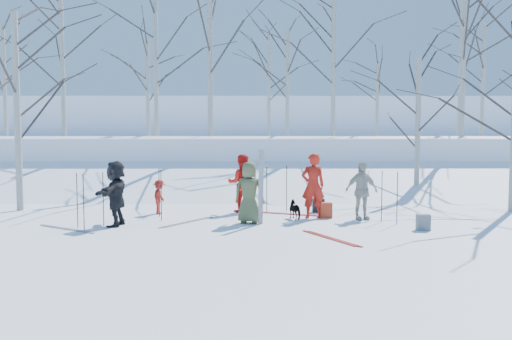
{
  "coord_description": "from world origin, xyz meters",
  "views": [
    {
      "loc": [
        -0.07,
        -12.09,
        2.25
      ],
      "look_at": [
        0.0,
        1.5,
        1.3
      ],
      "focal_mm": 35.0,
      "sensor_mm": 36.0,
      "label": 1
    }
  ],
  "objects_px": {
    "backpack_red": "(326,210)",
    "skier_olive_center": "(249,192)",
    "skier_redor_behind": "(242,183)",
    "skier_red_north": "(313,186)",
    "backpack_dark": "(318,206)",
    "skier_red_seated": "(159,197)",
    "dog": "(296,209)",
    "skier_grey_west": "(116,193)",
    "skier_cream_east": "(361,191)",
    "backpack_grey": "(423,222)"
  },
  "relations": [
    {
      "from": "backpack_grey",
      "to": "backpack_dark",
      "type": "relative_size",
      "value": 0.95
    },
    {
      "from": "skier_grey_west",
      "to": "backpack_red",
      "type": "distance_m",
      "value": 5.55
    },
    {
      "from": "skier_olive_center",
      "to": "skier_red_north",
      "type": "height_order",
      "value": "skier_red_north"
    },
    {
      "from": "backpack_red",
      "to": "backpack_grey",
      "type": "bearing_deg",
      "value": -40.83
    },
    {
      "from": "skier_olive_center",
      "to": "backpack_red",
      "type": "xyz_separation_m",
      "value": [
        2.08,
        0.82,
        -0.58
      ]
    },
    {
      "from": "skier_redor_behind",
      "to": "skier_cream_east",
      "type": "bearing_deg",
      "value": 156.18
    },
    {
      "from": "skier_olive_center",
      "to": "skier_redor_behind",
      "type": "height_order",
      "value": "skier_redor_behind"
    },
    {
      "from": "skier_redor_behind",
      "to": "dog",
      "type": "bearing_deg",
      "value": 139.66
    },
    {
      "from": "skier_cream_east",
      "to": "backpack_red",
      "type": "relative_size",
      "value": 3.69
    },
    {
      "from": "dog",
      "to": "skier_red_seated",
      "type": "bearing_deg",
      "value": -38.73
    },
    {
      "from": "skier_red_seated",
      "to": "backpack_dark",
      "type": "bearing_deg",
      "value": -80.63
    },
    {
      "from": "backpack_red",
      "to": "backpack_dark",
      "type": "relative_size",
      "value": 1.05
    },
    {
      "from": "skier_cream_east",
      "to": "backpack_dark",
      "type": "xyz_separation_m",
      "value": [
        -0.98,
        1.26,
        -0.57
      ]
    },
    {
      "from": "skier_redor_behind",
      "to": "backpack_red",
      "type": "xyz_separation_m",
      "value": [
        2.32,
        -1.07,
        -0.64
      ]
    },
    {
      "from": "skier_olive_center",
      "to": "skier_red_seated",
      "type": "xyz_separation_m",
      "value": [
        -2.58,
        1.53,
        -0.3
      ]
    },
    {
      "from": "dog",
      "to": "backpack_red",
      "type": "bearing_deg",
      "value": 163.73
    },
    {
      "from": "skier_red_seated",
      "to": "skier_red_north",
      "type": "bearing_deg",
      "value": -93.58
    },
    {
      "from": "skier_red_north",
      "to": "dog",
      "type": "xyz_separation_m",
      "value": [
        -0.47,
        -0.14,
        -0.63
      ]
    },
    {
      "from": "dog",
      "to": "backpack_grey",
      "type": "distance_m",
      "value": 3.31
    },
    {
      "from": "skier_red_north",
      "to": "skier_redor_behind",
      "type": "distance_m",
      "value": 2.24
    },
    {
      "from": "skier_grey_west",
      "to": "backpack_grey",
      "type": "bearing_deg",
      "value": 91.14
    },
    {
      "from": "skier_redor_behind",
      "to": "skier_red_seated",
      "type": "distance_m",
      "value": 2.4
    },
    {
      "from": "skier_red_north",
      "to": "skier_redor_behind",
      "type": "xyz_separation_m",
      "value": [
        -1.96,
        1.07,
        -0.04
      ]
    },
    {
      "from": "skier_red_north",
      "to": "backpack_grey",
      "type": "height_order",
      "value": "skier_red_north"
    },
    {
      "from": "skier_redor_behind",
      "to": "backpack_grey",
      "type": "height_order",
      "value": "skier_redor_behind"
    },
    {
      "from": "backpack_red",
      "to": "skier_grey_west",
      "type": "bearing_deg",
      "value": -167.9
    },
    {
      "from": "skier_cream_east",
      "to": "backpack_dark",
      "type": "distance_m",
      "value": 1.69
    },
    {
      "from": "backpack_red",
      "to": "skier_olive_center",
      "type": "bearing_deg",
      "value": -158.57
    },
    {
      "from": "skier_olive_center",
      "to": "backpack_grey",
      "type": "relative_size",
      "value": 4.17
    },
    {
      "from": "skier_redor_behind",
      "to": "skier_grey_west",
      "type": "relative_size",
      "value": 1.04
    },
    {
      "from": "skier_red_north",
      "to": "backpack_red",
      "type": "height_order",
      "value": "skier_red_north"
    },
    {
      "from": "skier_red_north",
      "to": "skier_grey_west",
      "type": "xyz_separation_m",
      "value": [
        -5.03,
        -1.15,
        -0.07
      ]
    },
    {
      "from": "skier_grey_west",
      "to": "skier_red_north",
      "type": "bearing_deg",
      "value": 108.76
    },
    {
      "from": "backpack_grey",
      "to": "skier_red_seated",
      "type": "bearing_deg",
      "value": 159.67
    },
    {
      "from": "skier_red_seated",
      "to": "skier_grey_west",
      "type": "bearing_deg",
      "value": 164.74
    },
    {
      "from": "skier_red_north",
      "to": "skier_red_seated",
      "type": "relative_size",
      "value": 1.8
    },
    {
      "from": "dog",
      "to": "backpack_red",
      "type": "height_order",
      "value": "dog"
    },
    {
      "from": "skier_red_seated",
      "to": "backpack_dark",
      "type": "relative_size",
      "value": 2.45
    },
    {
      "from": "skier_red_seated",
      "to": "skier_cream_east",
      "type": "distance_m",
      "value": 5.66
    },
    {
      "from": "backpack_red",
      "to": "backpack_grey",
      "type": "height_order",
      "value": "backpack_red"
    },
    {
      "from": "skier_olive_center",
      "to": "skier_red_seated",
      "type": "relative_size",
      "value": 1.62
    },
    {
      "from": "backpack_red",
      "to": "dog",
      "type": "bearing_deg",
      "value": -170.16
    },
    {
      "from": "skier_olive_center",
      "to": "skier_grey_west",
      "type": "xyz_separation_m",
      "value": [
        -3.31,
        -0.34,
        0.02
      ]
    },
    {
      "from": "skier_red_north",
      "to": "skier_grey_west",
      "type": "relative_size",
      "value": 1.09
    },
    {
      "from": "dog",
      "to": "backpack_dark",
      "type": "bearing_deg",
      "value": -149.61
    },
    {
      "from": "skier_red_seated",
      "to": "backpack_grey",
      "type": "height_order",
      "value": "skier_red_seated"
    },
    {
      "from": "skier_red_seated",
      "to": "skier_grey_west",
      "type": "xyz_separation_m",
      "value": [
        -0.73,
        -1.87,
        0.32
      ]
    },
    {
      "from": "skier_redor_behind",
      "to": "backpack_dark",
      "type": "relative_size",
      "value": 4.23
    },
    {
      "from": "skier_red_north",
      "to": "backpack_dark",
      "type": "distance_m",
      "value": 1.24
    },
    {
      "from": "backpack_dark",
      "to": "backpack_red",
      "type": "bearing_deg",
      "value": -85.59
    }
  ]
}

